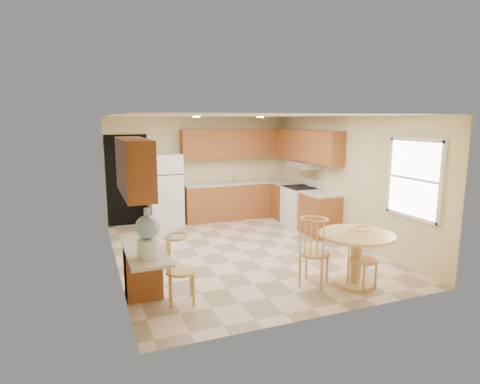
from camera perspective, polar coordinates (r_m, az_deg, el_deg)
name	(u,v)px	position (r m, az deg, el deg)	size (l,w,h in m)	color
floor	(242,251)	(7.62, 0.25, -8.34)	(5.50, 5.50, 0.00)	beige
ceiling	(242,116)	(7.22, 0.27, 10.82)	(4.50, 5.50, 0.02)	white
wall_back	(200,168)	(9.90, -5.65, 3.37)	(4.50, 0.02, 2.50)	beige
wall_front	(327,220)	(4.92, 12.23, -3.86)	(4.50, 0.02, 2.50)	beige
wall_left	(113,193)	(6.82, -17.58, -0.18)	(0.02, 5.50, 2.50)	beige
wall_right	(345,179)	(8.40, 14.67, 1.85)	(0.02, 5.50, 2.50)	beige
doorway	(127,180)	(9.59, -15.72, 1.60)	(0.90, 0.02, 2.10)	black
base_cab_back	(238,201)	(10.02, -0.28, -1.22)	(2.75, 0.60, 0.87)	#9E5528
counter_back	(238,183)	(9.94, -0.28, 1.35)	(2.75, 0.63, 0.04)	beige
base_cab_right_a	(287,202)	(9.93, 6.76, -1.40)	(0.60, 0.59, 0.87)	#9E5528
counter_right_a	(288,184)	(9.85, 6.82, 1.20)	(0.63, 0.59, 0.04)	beige
base_cab_right_b	(320,215)	(8.71, 11.28, -3.18)	(0.60, 0.80, 0.87)	#9E5528
counter_right_b	(321,194)	(8.62, 11.39, -0.24)	(0.63, 0.80, 0.04)	beige
upper_cab_back	(236,143)	(9.96, -0.57, 6.93)	(2.75, 0.33, 0.70)	#9E5528
upper_cab_right	(308,146)	(9.26, 9.58, 6.53)	(0.33, 2.42, 0.70)	#9E5528
upper_cab_left	(134,167)	(5.17, -14.83, 3.48)	(0.33, 1.40, 0.70)	#9E5528
sink	(237,182)	(9.93, -0.42, 1.47)	(0.78, 0.44, 0.01)	silver
range_hood	(304,165)	(9.22, 9.15, 3.85)	(0.50, 0.76, 0.14)	silver
desk_pedestal	(143,271)	(5.81, -13.63, -10.91)	(0.48, 0.42, 0.72)	#9E5528
desk_top	(146,253)	(5.33, -13.23, -8.41)	(0.50, 1.20, 0.04)	beige
window	(415,179)	(6.96, 23.58, 1.73)	(0.06, 1.12, 1.30)	white
can_light_a	(197,117)	(8.20, -6.20, 10.59)	(0.14, 0.14, 0.02)	white
can_light_b	(260,117)	(8.68, 2.90, 10.61)	(0.14, 0.14, 0.02)	white
refrigerator	(165,190)	(9.41, -10.59, 0.30)	(0.73, 0.71, 1.66)	white
stove	(300,206)	(9.34, 8.58, -1.98)	(0.65, 0.76, 1.09)	white
dining_table	(356,252)	(6.17, 16.14, -8.14)	(1.08, 1.08, 0.80)	#E2B171
chair_table_a	(318,246)	(5.95, 11.04, -7.59)	(0.45, 0.56, 1.02)	#E2B171
chair_table_b	(367,254)	(6.06, 17.59, -8.43)	(0.39, 0.41, 0.88)	#E2B171
chair_desk	(182,264)	(5.39, -8.20, -10.15)	(0.41, 0.53, 0.92)	#E2B171
water_crock	(148,235)	(5.01, -12.97, -6.03)	(0.30, 0.30, 0.61)	white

